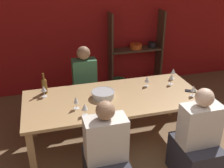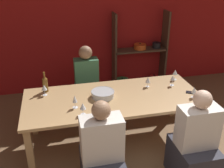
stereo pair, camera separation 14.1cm
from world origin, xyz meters
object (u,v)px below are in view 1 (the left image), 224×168
(wine_glass_white_a, at_px, (171,77))
(person_near_b, at_px, (106,160))
(shelf_unit, at_px, (135,60))
(wine_glass_empty_a, at_px, (193,89))
(wine_glass_red_b, at_px, (44,89))
(wine_bottle_green, at_px, (44,85))
(person_far_a, at_px, (85,90))
(dining_table, at_px, (114,102))
(person_near_a, at_px, (196,147))
(wine_glass_red_a, at_px, (147,79))
(mixing_bowl, at_px, (103,94))
(wine_glass_white_b, at_px, (173,71))
(wine_glass_red_c, at_px, (85,107))
(cell_phone, at_px, (190,91))
(wine_glass_white_c, at_px, (76,100))

(wine_glass_white_a, bearing_deg, person_near_b, -141.66)
(shelf_unit, bearing_deg, wine_glass_empty_a, -87.01)
(wine_glass_red_b, bearing_deg, person_near_b, -62.27)
(wine_bottle_green, relative_size, person_far_a, 0.25)
(dining_table, relative_size, person_near_a, 2.02)
(wine_glass_red_a, bearing_deg, wine_glass_white_a, -6.45)
(mixing_bowl, bearing_deg, dining_table, -14.88)
(wine_glass_white_b, height_order, person_near_b, person_near_b)
(shelf_unit, distance_m, dining_table, 1.98)
(wine_glass_red_c, bearing_deg, shelf_unit, 55.93)
(wine_glass_empty_a, bearing_deg, mixing_bowl, 166.27)
(mixing_bowl, relative_size, person_near_b, 0.27)
(person_far_a, bearing_deg, cell_phone, 143.27)
(wine_glass_white_b, distance_m, wine_glass_red_c, 1.67)
(shelf_unit, bearing_deg, wine_glass_red_a, -104.12)
(wine_glass_red_a, height_order, wine_glass_red_c, wine_glass_red_c)
(wine_glass_red_a, distance_m, wine_glass_white_a, 0.37)
(wine_glass_white_a, bearing_deg, wine_glass_white_b, 55.38)
(shelf_unit, height_order, wine_glass_empty_a, shelf_unit)
(shelf_unit, relative_size, mixing_bowl, 4.83)
(wine_bottle_green, distance_m, wine_glass_white_c, 0.65)
(wine_bottle_green, relative_size, cell_phone, 1.81)
(wine_glass_empty_a, relative_size, person_near_b, 0.13)
(wine_glass_white_c, xyz_separation_m, cell_phone, (1.63, 0.04, -0.11))
(mixing_bowl, relative_size, wine_glass_empty_a, 2.10)
(wine_glass_white_c, bearing_deg, wine_glass_red_b, 130.74)
(wine_bottle_green, bearing_deg, person_far_a, 37.38)
(wine_glass_white_b, relative_size, cell_phone, 1.01)
(wine_glass_white_a, relative_size, person_near_b, 0.14)
(dining_table, height_order, wine_glass_empty_a, wine_glass_empty_a)
(wine_glass_white_b, relative_size, person_far_a, 0.14)
(mixing_bowl, height_order, cell_phone, mixing_bowl)
(wine_glass_white_c, bearing_deg, shelf_unit, 51.96)
(mixing_bowl, distance_m, wine_glass_red_b, 0.81)
(person_far_a, bearing_deg, wine_glass_white_c, 74.54)
(mixing_bowl, distance_m, person_far_a, 0.91)
(wine_glass_red_b, distance_m, cell_phone, 2.05)
(wine_glass_red_a, relative_size, wine_glass_red_b, 1.00)
(wine_bottle_green, height_order, wine_glass_red_c, wine_bottle_green)
(wine_glass_red_c, distance_m, wine_glass_white_c, 0.20)
(cell_phone, height_order, person_near_a, person_near_a)
(wine_glass_white_b, height_order, wine_glass_empty_a, wine_glass_white_b)
(wine_glass_white_a, xyz_separation_m, cell_phone, (0.16, -0.29, -0.11))
(wine_glass_red_b, height_order, person_far_a, person_far_a)
(wine_glass_white_a, bearing_deg, shelf_unit, 89.42)
(wine_glass_red_a, relative_size, wine_glass_white_a, 0.96)
(wine_glass_red_c, relative_size, wine_glass_empty_a, 1.04)
(wine_glass_red_a, xyz_separation_m, cell_phone, (0.53, -0.33, -0.10))
(wine_glass_red_c, xyz_separation_m, person_near_a, (1.20, -0.57, -0.41))
(wine_glass_red_a, bearing_deg, mixing_bowl, -166.81)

